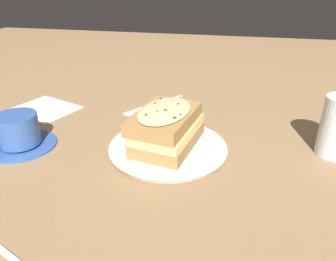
% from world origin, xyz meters
% --- Properties ---
extents(ground_plane, '(2.40, 2.40, 0.00)m').
position_xyz_m(ground_plane, '(0.00, 0.00, 0.00)').
color(ground_plane, olive).
extents(dinner_plate, '(0.23, 0.23, 0.01)m').
position_xyz_m(dinner_plate, '(0.02, 0.00, 0.01)').
color(dinner_plate, silver).
rests_on(dinner_plate, ground_plane).
extents(sandwich, '(0.13, 0.17, 0.08)m').
position_xyz_m(sandwich, '(0.01, -0.00, 0.05)').
color(sandwich, '#A37542').
rests_on(sandwich, dinner_plate).
extents(teacup_with_saucer, '(0.13, 0.13, 0.07)m').
position_xyz_m(teacup_with_saucer, '(-0.27, -0.04, 0.03)').
color(teacup_with_saucer, '#33569E').
rests_on(teacup_with_saucer, ground_plane).
extents(fork, '(0.12, 0.16, 0.00)m').
position_xyz_m(fork, '(-0.08, 0.20, 0.00)').
color(fork, silver).
rests_on(fork, ground_plane).
extents(napkin, '(0.18, 0.16, 0.00)m').
position_xyz_m(napkin, '(-0.32, 0.14, 0.00)').
color(napkin, white).
rests_on(napkin, ground_plane).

